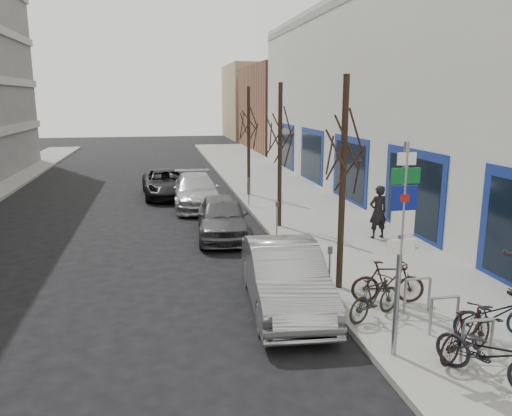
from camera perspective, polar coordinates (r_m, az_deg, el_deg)
name	(u,v)px	position (r m, az deg, el deg)	size (l,w,h in m)	color
ground	(271,374)	(9.60, 1.71, -18.47)	(120.00, 120.00, 0.00)	black
sidewalk_east	(326,225)	(19.73, 8.03, -1.95)	(5.00, 70.00, 0.15)	slate
brick_building_far	(310,108)	(50.28, 6.17, 11.29)	(12.00, 14.00, 8.00)	brown
tan_building_far	(279,102)	(64.88, 2.61, 12.03)	(13.00, 12.00, 9.00)	#937A5B
highway_sign_pole	(401,238)	(9.41, 16.25, -3.32)	(0.55, 0.10, 4.20)	gray
bike_rack	(444,311)	(11.17, 20.74, -10.91)	(0.66, 2.26, 0.83)	gray
tree_near	(345,133)	(12.39, 10.08, 8.41)	(1.80, 1.80, 5.50)	black
tree_mid	(280,121)	(18.59, 2.78, 9.86)	(1.80, 1.80, 5.50)	black
tree_far	(249,116)	(24.95, -0.86, 10.52)	(1.80, 1.80, 5.50)	black
meter_front	(330,266)	(12.40, 8.41, -6.60)	(0.10, 0.08, 1.27)	gray
meter_mid	(277,216)	(17.48, 2.42, -0.86)	(0.10, 0.08, 1.27)	gray
meter_back	(249,188)	(22.75, -0.82, 2.26)	(0.10, 0.08, 1.27)	gray
bike_near_left	(490,349)	(9.70, 25.19, -14.42)	(0.59, 1.95, 1.19)	black
bike_near_right	(467,332)	(10.35, 22.96, -12.93)	(0.51, 1.71, 1.04)	black
bike_mid_curb	(494,312)	(11.45, 25.58, -10.63)	(0.53, 1.75, 1.07)	black
bike_mid_inner	(375,297)	(11.45, 13.42, -9.89)	(0.49, 1.64, 1.00)	black
bike_far_inner	(388,282)	(12.35, 14.85, -8.13)	(0.52, 1.76, 1.07)	black
parked_car_front	(285,277)	(11.98, 3.31, -7.85)	(1.66, 4.75, 1.57)	#949499
parked_car_mid	(222,217)	(18.05, -3.86, -0.99)	(1.78, 4.41, 1.50)	#4A494E
parked_car_back	(196,191)	(23.23, -6.87, 1.95)	(2.09, 5.13, 1.49)	#ACABB1
lane_car	(166,183)	(25.93, -10.21, 2.80)	(2.27, 4.93, 1.37)	black
pedestrian_near	(378,212)	(17.78, 13.78, -0.43)	(0.68, 0.45, 1.87)	black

